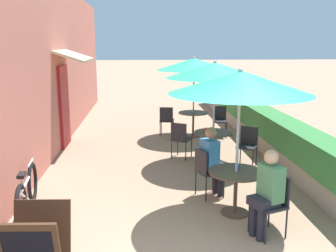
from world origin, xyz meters
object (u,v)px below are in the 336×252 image
Objects in this scene: cafe_chair_near_right at (206,169)px; patio_table_mid at (213,139)px; seated_patron_near_left at (267,190)px; cafe_chair_far_right at (220,119)px; patio_table_near at (236,182)px; coffee_cup_near at (238,167)px; coffee_cup_mid at (206,130)px; patio_umbrella_far at (194,64)px; cafe_chair_mid_left at (248,143)px; patio_table_far at (193,118)px; menu_board at (37,249)px; patio_umbrella_near at (240,83)px; seated_patron_near_right at (212,159)px; cafe_chair_mid_right at (180,137)px; cafe_chair_near_left at (273,200)px; patio_umbrella_mid at (215,70)px; bicycle_leaning at (27,193)px; cafe_chair_far_left at (167,119)px.

cafe_chair_near_right is 2.01m from patio_table_mid.
seated_patron_near_left is 1.44× the size of cafe_chair_far_right.
coffee_cup_near reaches higher than patio_table_near.
cafe_chair_far_right is (0.82, 2.40, -0.23)m from coffee_cup_mid.
patio_umbrella_far is (0.04, 5.13, 1.55)m from patio_table_near.
cafe_chair_mid_left is 1.01× the size of patio_table_far.
menu_board is (-2.68, -6.74, -1.64)m from patio_umbrella_far.
seated_patron_near_right is (-0.24, 0.73, -1.39)m from patio_umbrella_near.
cafe_chair_mid_right and cafe_chair_far_right have the same top height.
coffee_cup_near is at bearing -7.67° from seated_patron_near_left.
cafe_chair_mid_right is at bearing 65.79° from cafe_chair_far_right.
cafe_chair_far_right is (0.82, 5.09, -0.02)m from patio_table_near.
patio_umbrella_near is (0.00, 0.00, 1.55)m from patio_table_near.
seated_patron_near_right is at bearing -52.44° from cafe_chair_mid_right.
cafe_chair_near_left is 1.00× the size of cafe_chair_near_right.
menu_board is (-2.78, -4.26, -1.64)m from patio_umbrella_mid.
cafe_chair_near_left is 3.40m from coffee_cup_mid.
patio_umbrella_mid is at bearing -87.59° from patio_table_far.
cafe_chair_mid_left is at bearing 124.32° from seated_patron_near_right.
cafe_chair_mid_left is 1.00× the size of cafe_chair_far_right.
coffee_cup_mid is at bearing -15.12° from cafe_chair_near_left.
bicycle_leaning is 1.91× the size of menu_board.
menu_board is at bearing 85.91° from seated_patron_near_left.
cafe_chair_far_left is at bearing 98.70° from coffee_cup_near.
coffee_cup_near is 0.04× the size of patio_umbrella_far.
cafe_chair_far_right reaches higher than patio_table_near.
seated_patron_near_right is 2.40m from patio_umbrella_mid.
cafe_chair_far_right is at bearing 144.03° from cafe_chair_near_right.
patio_umbrella_far reaches higher than seated_patron_near_right.
patio_umbrella_mid is 5.34m from menu_board.
menu_board is (-2.39, -2.34, -0.25)m from seated_patron_near_right.
seated_patron_near_right is at bearing -96.98° from coffee_cup_mid.
cafe_chair_mid_right is 1.00× the size of cafe_chair_far_left.
patio_umbrella_near is 1.00× the size of patio_umbrella_mid.
cafe_chair_far_left reaches higher than coffee_cup_mid.
coffee_cup_mid reaches higher than patio_table_far.
patio_table_near is at bearing -90.49° from patio_umbrella_far.
cafe_chair_mid_right is 0.51× the size of bicycle_leaning.
menu_board reaches higher than patio_table_far.
cafe_chair_mid_left is (0.71, -0.31, -0.02)m from patio_table_mid.
patio_table_far is at bearing 88.85° from coffee_cup_mid.
patio_table_near is at bearing -49.79° from cafe_chair_mid_right.
patio_umbrella_mid is at bearing 144.60° from cafe_chair_near_right.
patio_table_mid is 0.77m from cafe_chair_mid_left.
cafe_chair_far_right is 7.54m from menu_board.
coffee_cup_mid is (-0.01, 2.69, -1.33)m from patio_umbrella_near.
menu_board is (-2.28, -2.30, -0.08)m from cafe_chair_near_right.
coffee_cup_near reaches higher than bicycle_leaning.
cafe_chair_near_right is 9.67× the size of coffee_cup_mid.
patio_table_mid is (0.15, 2.64, -1.55)m from patio_umbrella_near.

